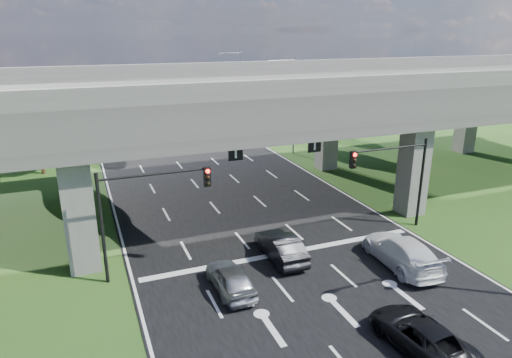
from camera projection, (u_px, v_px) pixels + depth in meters
ground at (314, 282)px, 23.83m from camera, size 160.00×160.00×0.00m
road at (247, 214)px, 32.66m from camera, size 18.00×120.00×0.03m
overpass at (236, 99)px, 31.97m from camera, size 80.00×15.00×10.00m
signal_right at (396, 169)px, 28.74m from camera, size 5.76×0.54×6.00m
signal_left at (144, 202)px, 23.28m from camera, size 5.76×0.54×6.00m
streetlight_far at (291, 99)px, 46.75m from camera, size 3.38×0.25×10.00m
streetlight_beyond at (239, 83)px, 60.89m from camera, size 3.38×0.25×10.00m
tree_left_near at (36, 122)px, 40.44m from camera, size 4.50×4.50×7.80m
tree_left_mid at (10, 116)px, 46.66m from camera, size 3.91×3.90×6.76m
tree_left_far at (53, 95)px, 54.83m from camera, size 4.80×4.80×8.32m
tree_right_near at (299, 105)px, 51.73m from camera, size 4.20×4.20×7.28m
tree_right_mid at (292, 97)px, 59.95m from camera, size 3.91×3.90×6.76m
tree_right_far at (242, 87)px, 65.43m from camera, size 4.50×4.50×7.80m
car_silver at (231, 278)px, 22.81m from camera, size 1.75×4.17×1.41m
car_dark at (281, 247)px, 26.05m from camera, size 1.66×4.57×1.50m
car_white at (401, 251)px, 25.32m from camera, size 2.75×5.84×1.65m
car_trailing at (421, 335)px, 18.62m from camera, size 2.52×4.94×1.34m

